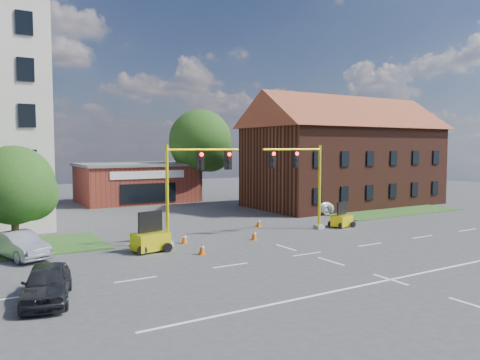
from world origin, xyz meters
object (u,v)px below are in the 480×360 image
(trailer_east, at_px, (342,219))
(trailer_west, at_px, (151,239))
(sedan_dark, at_px, (47,283))
(signal_mast_west, at_px, (192,181))
(signal_mast_east, at_px, (302,177))
(pickup_white, at_px, (332,203))

(trailer_east, bearing_deg, trailer_west, 165.29)
(trailer_west, distance_m, sedan_dark, 9.14)
(trailer_east, bearing_deg, signal_mast_west, 162.12)
(signal_mast_east, relative_size, sedan_dark, 1.45)
(trailer_east, xyz_separation_m, sedan_dark, (-21.99, -6.91, 0.16))
(signal_mast_west, height_order, trailer_east, signal_mast_west)
(pickup_white, distance_m, sedan_dark, 30.17)
(signal_mast_east, distance_m, sedan_dark, 19.91)
(signal_mast_east, relative_size, pickup_white, 1.06)
(trailer_west, height_order, trailer_east, trailer_west)
(trailer_west, bearing_deg, trailer_east, -8.11)
(pickup_white, bearing_deg, signal_mast_east, 122.29)
(signal_mast_east, height_order, sedan_dark, signal_mast_east)
(sedan_dark, bearing_deg, signal_mast_west, 50.26)
(signal_mast_west, xyz_separation_m, trailer_east, (12.39, -0.23, -3.35))
(trailer_east, distance_m, sedan_dark, 23.05)
(signal_mast_west, height_order, trailer_west, signal_mast_west)
(signal_mast_west, distance_m, trailer_west, 4.49)
(trailer_west, bearing_deg, signal_mast_east, -6.32)
(signal_mast_east, relative_size, trailer_west, 2.76)
(sedan_dark, bearing_deg, signal_mast_east, 34.92)
(signal_mast_east, bearing_deg, signal_mast_west, 180.00)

